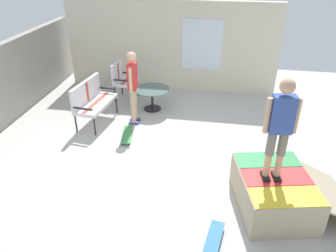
{
  "coord_description": "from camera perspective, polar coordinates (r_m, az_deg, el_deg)",
  "views": [
    {
      "loc": [
        -5.38,
        -1.03,
        3.81
      ],
      "look_at": [
        0.15,
        -0.07,
        0.7
      ],
      "focal_mm": 35.44,
      "sensor_mm": 36.0,
      "label": 1
    }
  ],
  "objects": [
    {
      "name": "ground_plane",
      "position": [
        6.7,
        -0.78,
        -6.21
      ],
      "size": [
        12.0,
        12.0,
        0.1
      ],
      "primitive_type": "cube",
      "color": "beige"
    },
    {
      "name": "house_facade",
      "position": [
        9.65,
        0.48,
        13.61
      ],
      "size": [
        0.23,
        6.0,
        2.51
      ],
      "color": "beige",
      "rests_on": "ground_plane"
    },
    {
      "name": "skate_ramp",
      "position": [
        5.69,
        18.02,
        -10.7
      ],
      "size": [
        1.77,
        2.15,
        0.61
      ],
      "color": "tan",
      "rests_on": "ground_plane"
    },
    {
      "name": "patio_bench",
      "position": [
        8.01,
        -13.05,
        4.69
      ],
      "size": [
        1.31,
        0.69,
        1.02
      ],
      "color": "black",
      "rests_on": "ground_plane"
    },
    {
      "name": "patio_chair_near_house",
      "position": [
        9.18,
        -7.99,
        8.31
      ],
      "size": [
        0.66,
        0.6,
        1.02
      ],
      "color": "black",
      "rests_on": "ground_plane"
    },
    {
      "name": "patio_table",
      "position": [
        8.52,
        -2.74,
        5.37
      ],
      "size": [
        0.9,
        0.9,
        0.57
      ],
      "color": "black",
      "rests_on": "ground_plane"
    },
    {
      "name": "person_watching",
      "position": [
        7.65,
        -6.1,
        7.4
      ],
      "size": [
        0.48,
        0.25,
        1.73
      ],
      "color": "navy",
      "rests_on": "ground_plane"
    },
    {
      "name": "person_skater",
      "position": [
        4.95,
        18.78,
        0.28
      ],
      "size": [
        0.28,
        0.48,
        1.63
      ],
      "color": "black",
      "rests_on": "skate_ramp"
    },
    {
      "name": "skateboard_by_bench",
      "position": [
        7.41,
        -7.06,
        -1.44
      ],
      "size": [
        0.82,
        0.34,
        0.1
      ],
      "color": "#3F8C4C",
      "rests_on": "ground_plane"
    },
    {
      "name": "skateboard_spare",
      "position": [
        5.03,
        7.74,
        -19.11
      ],
      "size": [
        0.82,
        0.32,
        0.1
      ],
      "color": "#3372B2",
      "rests_on": "ground_plane"
    }
  ]
}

